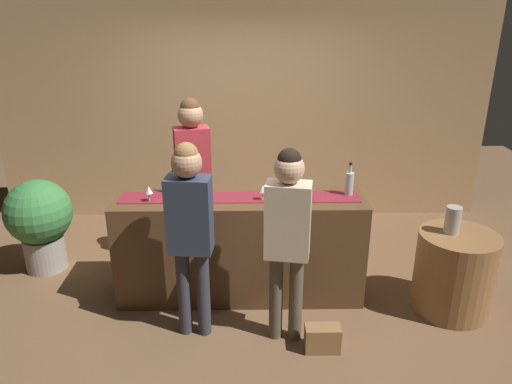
{
  "coord_description": "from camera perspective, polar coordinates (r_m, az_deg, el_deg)",
  "views": [
    {
      "loc": [
        0.08,
        -4.01,
        2.6
      ],
      "look_at": [
        0.14,
        0.0,
        1.03
      ],
      "focal_mm": 34.2,
      "sensor_mm": 36.0,
      "label": 1
    }
  ],
  "objects": [
    {
      "name": "vase_on_side_table",
      "position": [
        4.49,
        22.03,
        -3.05
      ],
      "size": [
        0.13,
        0.13,
        0.24
      ],
      "primitive_type": "cylinder",
      "color": "#A8A399",
      "rests_on": "round_side_table"
    },
    {
      "name": "bartender",
      "position": [
        4.86,
        -7.4,
        3.2
      ],
      "size": [
        0.38,
        0.28,
        1.76
      ],
      "rotation": [
        0.0,
        0.0,
        3.39
      ],
      "color": "#26262B",
      "rests_on": "ground"
    },
    {
      "name": "customer_sipping",
      "position": [
        3.71,
        3.72,
        -4.26
      ],
      "size": [
        0.37,
        0.26,
        1.63
      ],
      "rotation": [
        0.0,
        0.0,
        -0.17
      ],
      "color": "brown",
      "rests_on": "ground"
    },
    {
      "name": "counter_runner_cloth",
      "position": [
        4.32,
        -1.91,
        -0.59
      ],
      "size": [
        2.12,
        0.28,
        0.01
      ],
      "primitive_type": "cube",
      "color": "maroon",
      "rests_on": "bar_counter"
    },
    {
      "name": "back_wall",
      "position": [
        6.02,
        -1.67,
        10.38
      ],
      "size": [
        6.0,
        0.12,
        2.9
      ],
      "primitive_type": "cube",
      "color": "tan",
      "rests_on": "ground"
    },
    {
      "name": "wine_glass_near_customer",
      "position": [
        4.22,
        0.78,
        0.35
      ],
      "size": [
        0.07,
        0.07,
        0.14
      ],
      "color": "silver",
      "rests_on": "bar_counter"
    },
    {
      "name": "wine_glass_mid_counter",
      "position": [
        4.29,
        -12.44,
        0.19
      ],
      "size": [
        0.07,
        0.07,
        0.14
      ],
      "color": "silver",
      "rests_on": "bar_counter"
    },
    {
      "name": "potted_plant_tall",
      "position": [
        5.37,
        -24.0,
        -2.9
      ],
      "size": [
        0.66,
        0.66,
        0.96
      ],
      "color": "#9E9389",
      "rests_on": "ground"
    },
    {
      "name": "wine_bottle_amber",
      "position": [
        4.37,
        -7.44,
        1.04
      ],
      "size": [
        0.07,
        0.07,
        0.3
      ],
      "color": "brown",
      "rests_on": "bar_counter"
    },
    {
      "name": "round_side_table",
      "position": [
        4.69,
        22.14,
        -8.71
      ],
      "size": [
        0.68,
        0.68,
        0.74
      ],
      "primitive_type": "cylinder",
      "color": "olive",
      "rests_on": "ground"
    },
    {
      "name": "wine_bottle_green",
      "position": [
        4.43,
        -9.56,
        1.18
      ],
      "size": [
        0.07,
        0.07,
        0.3
      ],
      "color": "#194723",
      "rests_on": "bar_counter"
    },
    {
      "name": "handbag",
      "position": [
        4.06,
        7.78,
        -16.62
      ],
      "size": [
        0.28,
        0.14,
        0.22
      ],
      "primitive_type": "cube",
      "color": "olive",
      "rests_on": "ground"
    },
    {
      "name": "wine_glass_far_end",
      "position": [
        4.24,
        6.19,
        0.34
      ],
      "size": [
        0.07,
        0.07,
        0.14
      ],
      "color": "silver",
      "rests_on": "bar_counter"
    },
    {
      "name": "wine_bottle_clear",
      "position": [
        4.41,
        10.86,
        1.03
      ],
      "size": [
        0.07,
        0.07,
        0.3
      ],
      "color": "#B2C6C1",
      "rests_on": "bar_counter"
    },
    {
      "name": "customer_browsing",
      "position": [
        3.79,
        -7.76,
        -3.55
      ],
      "size": [
        0.36,
        0.23,
        1.65
      ],
      "rotation": [
        0.0,
        0.0,
        -0.1
      ],
      "color": "#33333D",
      "rests_on": "ground"
    },
    {
      "name": "bar_counter",
      "position": [
        4.53,
        -1.84,
        -6.37
      ],
      "size": [
        2.23,
        0.6,
        0.98
      ],
      "primitive_type": "cube",
      "color": "#543821",
      "rests_on": "ground"
    },
    {
      "name": "ground_plane",
      "position": [
        4.78,
        -1.77,
        -11.57
      ],
      "size": [
        10.0,
        10.0,
        0.0
      ],
      "primitive_type": "plane",
      "color": "brown"
    }
  ]
}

